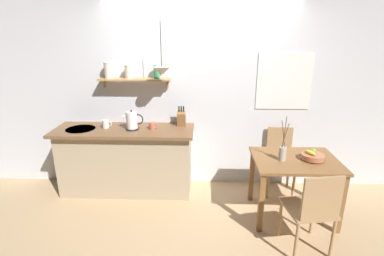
{
  "coord_description": "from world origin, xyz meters",
  "views": [
    {
      "loc": [
        0.02,
        -3.34,
        2.13
      ],
      "look_at": [
        -0.1,
        0.25,
        0.95
      ],
      "focal_mm": 27.6,
      "sensor_mm": 36.0,
      "label": 1
    }
  ],
  "objects_px": {
    "knife_block": "(181,118)",
    "coffee_mug_spare": "(152,126)",
    "dining_table": "(295,168)",
    "twig_vase": "(282,153)",
    "electric_kettle": "(132,121)",
    "dining_chair_far": "(280,156)",
    "pendant_lamp": "(162,71)",
    "dining_chair_near": "(313,208)",
    "coffee_mug_by_sink": "(106,124)",
    "fruit_bowl": "(312,156)"
  },
  "relations": [
    {
      "from": "fruit_bowl",
      "to": "twig_vase",
      "type": "height_order",
      "value": "twig_vase"
    },
    {
      "from": "dining_chair_far",
      "to": "coffee_mug_spare",
      "type": "bearing_deg",
      "value": -176.36
    },
    {
      "from": "electric_kettle",
      "to": "coffee_mug_spare",
      "type": "relative_size",
      "value": 2.21
    },
    {
      "from": "dining_table",
      "to": "coffee_mug_spare",
      "type": "height_order",
      "value": "coffee_mug_spare"
    },
    {
      "from": "pendant_lamp",
      "to": "electric_kettle",
      "type": "bearing_deg",
      "value": 171.69
    },
    {
      "from": "knife_block",
      "to": "electric_kettle",
      "type": "bearing_deg",
      "value": -163.32
    },
    {
      "from": "dining_table",
      "to": "coffee_mug_spare",
      "type": "bearing_deg",
      "value": 163.98
    },
    {
      "from": "dining_chair_near",
      "to": "twig_vase",
      "type": "xyz_separation_m",
      "value": [
        -0.16,
        0.61,
        0.32
      ]
    },
    {
      "from": "knife_block",
      "to": "dining_table",
      "type": "bearing_deg",
      "value": -26.18
    },
    {
      "from": "electric_kettle",
      "to": "pendant_lamp",
      "type": "height_order",
      "value": "pendant_lamp"
    },
    {
      "from": "electric_kettle",
      "to": "knife_block",
      "type": "xyz_separation_m",
      "value": [
        0.63,
        0.19,
        -0.01
      ]
    },
    {
      "from": "dining_chair_near",
      "to": "twig_vase",
      "type": "relative_size",
      "value": 1.74
    },
    {
      "from": "dining_chair_far",
      "to": "twig_vase",
      "type": "distance_m",
      "value": 0.73
    },
    {
      "from": "dining_table",
      "to": "electric_kettle",
      "type": "distance_m",
      "value": 2.08
    },
    {
      "from": "dining_chair_near",
      "to": "dining_chair_far",
      "type": "xyz_separation_m",
      "value": [
        -0.01,
        1.25,
        -0.01
      ]
    },
    {
      "from": "coffee_mug_spare",
      "to": "pendant_lamp",
      "type": "bearing_deg",
      "value": -26.25
    },
    {
      "from": "twig_vase",
      "to": "coffee_mug_spare",
      "type": "relative_size",
      "value": 4.43
    },
    {
      "from": "coffee_mug_spare",
      "to": "coffee_mug_by_sink",
      "type": "bearing_deg",
      "value": 176.2
    },
    {
      "from": "electric_kettle",
      "to": "coffee_mug_by_sink",
      "type": "bearing_deg",
      "value": 171.21
    },
    {
      "from": "dining_chair_near",
      "to": "pendant_lamp",
      "type": "height_order",
      "value": "pendant_lamp"
    },
    {
      "from": "dining_chair_far",
      "to": "fruit_bowl",
      "type": "xyz_separation_m",
      "value": [
        0.19,
        -0.61,
        0.28
      ]
    },
    {
      "from": "knife_block",
      "to": "coffee_mug_spare",
      "type": "height_order",
      "value": "knife_block"
    },
    {
      "from": "knife_block",
      "to": "fruit_bowl",
      "type": "bearing_deg",
      "value": -23.78
    },
    {
      "from": "twig_vase",
      "to": "pendant_lamp",
      "type": "height_order",
      "value": "pendant_lamp"
    },
    {
      "from": "dining_chair_near",
      "to": "coffee_mug_by_sink",
      "type": "xyz_separation_m",
      "value": [
        -2.35,
        1.18,
        0.45
      ]
    },
    {
      "from": "dining_chair_far",
      "to": "coffee_mug_spare",
      "type": "xyz_separation_m",
      "value": [
        -1.71,
        -0.11,
        0.46
      ]
    },
    {
      "from": "knife_block",
      "to": "pendant_lamp",
      "type": "xyz_separation_m",
      "value": [
        -0.21,
        -0.25,
        0.65
      ]
    },
    {
      "from": "coffee_mug_by_sink",
      "to": "dining_chair_far",
      "type": "bearing_deg",
      "value": 1.65
    },
    {
      "from": "dining_table",
      "to": "coffee_mug_spare",
      "type": "xyz_separation_m",
      "value": [
        -1.73,
        0.5,
        0.34
      ]
    },
    {
      "from": "dining_table",
      "to": "dining_chair_near",
      "type": "height_order",
      "value": "dining_chair_near"
    },
    {
      "from": "fruit_bowl",
      "to": "dining_chair_near",
      "type": "bearing_deg",
      "value": -106.44
    },
    {
      "from": "dining_chair_far",
      "to": "knife_block",
      "type": "bearing_deg",
      "value": 177.31
    },
    {
      "from": "fruit_bowl",
      "to": "pendant_lamp",
      "type": "xyz_separation_m",
      "value": [
        -1.75,
        0.43,
        0.89
      ]
    },
    {
      "from": "coffee_mug_by_sink",
      "to": "pendant_lamp",
      "type": "bearing_deg",
      "value": -8.54
    },
    {
      "from": "pendant_lamp",
      "to": "fruit_bowl",
      "type": "bearing_deg",
      "value": -13.78
    },
    {
      "from": "electric_kettle",
      "to": "coffee_mug_spare",
      "type": "xyz_separation_m",
      "value": [
        0.26,
        0.02,
        -0.07
      ]
    },
    {
      "from": "electric_kettle",
      "to": "coffee_mug_by_sink",
      "type": "relative_size",
      "value": 2.01
    },
    {
      "from": "twig_vase",
      "to": "coffee_mug_by_sink",
      "type": "bearing_deg",
      "value": 165.38
    },
    {
      "from": "dining_table",
      "to": "electric_kettle",
      "type": "height_order",
      "value": "electric_kettle"
    },
    {
      "from": "fruit_bowl",
      "to": "electric_kettle",
      "type": "bearing_deg",
      "value": 167.25
    },
    {
      "from": "pendant_lamp",
      "to": "knife_block",
      "type": "bearing_deg",
      "value": 49.11
    },
    {
      "from": "dining_table",
      "to": "twig_vase",
      "type": "bearing_deg",
      "value": -169.27
    },
    {
      "from": "twig_vase",
      "to": "knife_block",
      "type": "xyz_separation_m",
      "value": [
        -1.19,
        0.7,
        0.19
      ]
    },
    {
      "from": "dining_table",
      "to": "dining_chair_far",
      "type": "xyz_separation_m",
      "value": [
        -0.01,
        0.6,
        -0.11
      ]
    },
    {
      "from": "dining_chair_near",
      "to": "knife_block",
      "type": "bearing_deg",
      "value": 135.77
    },
    {
      "from": "dining_chair_far",
      "to": "pendant_lamp",
      "type": "bearing_deg",
      "value": -173.25
    },
    {
      "from": "dining_table",
      "to": "electric_kettle",
      "type": "bearing_deg",
      "value": 166.4
    },
    {
      "from": "dining_chair_far",
      "to": "coffee_mug_by_sink",
      "type": "height_order",
      "value": "coffee_mug_by_sink"
    },
    {
      "from": "knife_block",
      "to": "coffee_mug_spare",
      "type": "distance_m",
      "value": 0.41
    },
    {
      "from": "twig_vase",
      "to": "dining_chair_far",
      "type": "bearing_deg",
      "value": 76.22
    }
  ]
}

